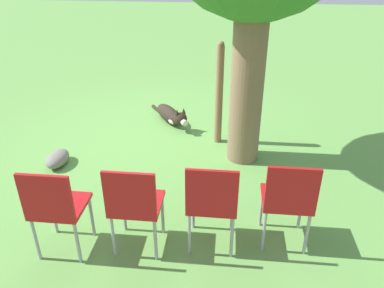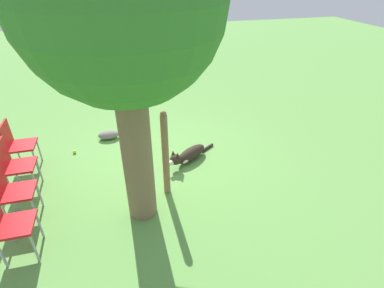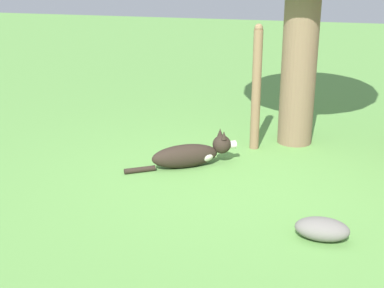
{
  "view_description": "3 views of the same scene",
  "coord_description": "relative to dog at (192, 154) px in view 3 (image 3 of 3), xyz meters",
  "views": [
    {
      "loc": [
        4.67,
        0.79,
        2.51
      ],
      "look_at": [
        1.15,
        0.41,
        0.63
      ],
      "focal_mm": 35.0,
      "sensor_mm": 36.0,
      "label": 1
    },
    {
      "loc": [
        0.41,
        4.39,
        3.17
      ],
      "look_at": [
        -0.76,
        -0.11,
        0.37
      ],
      "focal_mm": 28.0,
      "sensor_mm": 36.0,
      "label": 2
    },
    {
      "loc": [
        0.78,
        -5.26,
        2.08
      ],
      "look_at": [
        -0.69,
        -0.14,
        0.25
      ],
      "focal_mm": 50.0,
      "sensor_mm": 36.0,
      "label": 3
    }
  ],
  "objects": [
    {
      "name": "ground_plane",
      "position": [
        0.69,
        0.12,
        -0.14
      ],
      "size": [
        30.0,
        30.0,
        0.0
      ],
      "primitive_type": "plane",
      "color": "#609947"
    },
    {
      "name": "fence_post",
      "position": [
        0.54,
        0.76,
        0.59
      ],
      "size": [
        0.1,
        0.1,
        1.44
      ],
      "color": "#846647",
      "rests_on": "ground_plane"
    },
    {
      "name": "garden_rock",
      "position": [
        1.42,
        -1.25,
        -0.05
      ],
      "size": [
        0.43,
        0.25,
        0.18
      ],
      "color": "slate",
      "rests_on": "ground_plane"
    },
    {
      "name": "dog",
      "position": [
        0.0,
        0.0,
        0.0
      ],
      "size": [
        1.06,
        0.77,
        0.37
      ],
      "rotation": [
        0.0,
        0.0,
        0.6
      ],
      "color": "#2D231C",
      "rests_on": "ground_plane"
    }
  ]
}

